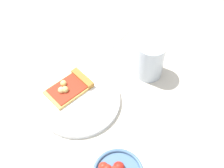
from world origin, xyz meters
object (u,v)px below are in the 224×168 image
at_px(pizza_slice_main, 71,87).
at_px(plate, 78,100).
at_px(soda_glass, 150,61).
at_px(paper_napkin, 103,34).

bearing_deg(pizza_slice_main, plate, 142.77).
height_order(pizza_slice_main, soda_glass, soda_glass).
xyz_separation_m(soda_glass, paper_napkin, (0.19, -0.11, -0.05)).
bearing_deg(soda_glass, plate, 48.21).
xyz_separation_m(pizza_slice_main, soda_glass, (-0.19, -0.15, 0.03)).
height_order(plate, pizza_slice_main, pizza_slice_main).
distance_m(plate, pizza_slice_main, 0.05).
bearing_deg(paper_napkin, pizza_slice_main, 90.16).
bearing_deg(pizza_slice_main, soda_glass, -142.58).
height_order(soda_glass, paper_napkin, soda_glass).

